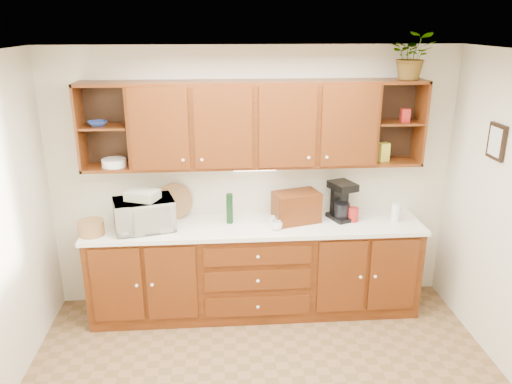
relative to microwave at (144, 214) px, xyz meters
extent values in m
plane|color=white|center=(1.05, -1.41, 1.51)|extent=(4.00, 4.00, 0.00)
plane|color=beige|center=(1.05, 0.34, 0.21)|extent=(4.00, 0.00, 4.00)
cube|color=#3D1A07|center=(1.05, 0.04, -0.64)|extent=(3.20, 0.60, 0.90)
cube|color=white|center=(1.05, 0.03, -0.17)|extent=(3.24, 0.64, 0.04)
cube|color=#3D1A07|center=(1.05, 0.18, 0.80)|extent=(2.30, 0.33, 0.80)
cube|color=black|center=(-0.33, 0.33, 0.80)|extent=(0.45, 0.02, 0.80)
cube|color=black|center=(2.42, 0.33, 0.80)|extent=(0.45, 0.02, 0.80)
cube|color=#3D1A07|center=(-0.33, 0.18, 0.80)|extent=(0.43, 0.30, 0.02)
cube|color=#3D1A07|center=(2.42, 0.18, 0.80)|extent=(0.43, 0.30, 0.02)
cube|color=#3D1A07|center=(2.42, 0.18, 1.19)|extent=(0.45, 0.33, 0.03)
cube|color=white|center=(1.05, 0.13, 0.38)|extent=(0.40, 0.05, 0.02)
cube|color=black|center=(3.03, -0.51, 0.76)|extent=(0.03, 0.24, 0.30)
cylinder|color=#91633C|center=(-0.47, -0.09, -0.08)|extent=(0.28, 0.28, 0.14)
imported|color=beige|center=(0.00, 0.00, 0.00)|extent=(0.62, 0.50, 0.30)
cube|color=#EDCB6F|center=(0.00, 0.00, 0.19)|extent=(0.34, 0.30, 0.08)
cylinder|color=black|center=(0.80, 0.10, 0.00)|extent=(0.08, 0.08, 0.30)
cylinder|color=#91633C|center=(0.26, 0.26, -0.14)|extent=(0.37, 0.14, 0.36)
cube|color=#3D1A07|center=(1.45, 0.09, 0.00)|extent=(0.49, 0.38, 0.30)
cylinder|color=#3D1A07|center=(1.27, -0.04, -0.01)|extent=(0.02, 0.02, 0.29)
cylinder|color=#3D1A07|center=(1.27, -0.04, -0.14)|extent=(0.11, 0.11, 0.02)
imported|color=white|center=(1.34, -0.02, -0.11)|extent=(0.12, 0.12, 0.08)
imported|color=white|center=(1.22, 0.02, -0.11)|extent=(0.12, 0.12, 0.08)
imported|color=white|center=(1.24, -0.11, -0.11)|extent=(0.12, 0.12, 0.08)
cylinder|color=maroon|center=(2.01, 0.05, -0.08)|extent=(0.11, 0.11, 0.14)
cylinder|color=white|center=(2.42, 0.01, -0.06)|extent=(0.11, 0.11, 0.19)
cylinder|color=gold|center=(1.64, 0.09, -0.10)|extent=(0.11, 0.11, 0.11)
cube|color=black|center=(1.91, 0.11, -0.13)|extent=(0.28, 0.32, 0.04)
cube|color=black|center=(1.91, 0.22, 0.03)|extent=(0.19, 0.12, 0.32)
cube|color=black|center=(1.91, 0.11, 0.20)|extent=(0.28, 0.32, 0.07)
cylinder|color=black|center=(1.91, 0.09, -0.05)|extent=(0.20, 0.20, 0.14)
imported|color=navy|center=(-0.38, 0.17, 0.83)|extent=(0.22, 0.22, 0.04)
cylinder|color=white|center=(-0.26, 0.15, 0.47)|extent=(0.29, 0.29, 0.07)
cube|color=gold|center=(2.29, 0.15, 0.52)|extent=(0.12, 0.10, 0.18)
cube|color=maroon|center=(2.47, 0.15, 0.87)|extent=(0.09, 0.08, 0.12)
imported|color=#999999|center=(2.49, 0.14, 1.41)|extent=(0.48, 0.45, 0.43)
camera|label=1|loc=(0.72, -4.41, 1.71)|focal=35.00mm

